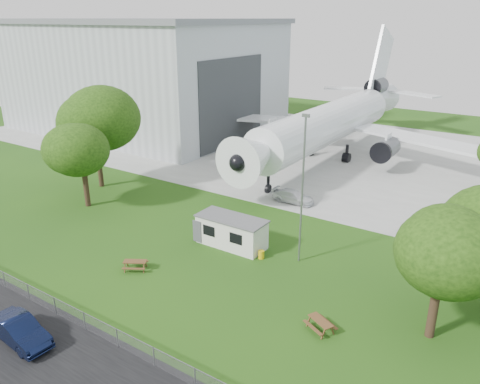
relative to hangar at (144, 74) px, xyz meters
The scene contains 15 objects.
ground 53.16m from the hangar, 43.47° to the right, with size 160.00×160.00×0.00m, color #2D5C14.
asphalt_strip 62.70m from the hangar, 52.23° to the right, with size 120.00×8.00×0.02m, color black.
concrete_apron 39.17m from the hangar, ahead, with size 120.00×46.00×0.03m, color #B7B7B2.
hangar is the anchor object (origin of this frame).
airliner 36.21m from the hangar, ahead, with size 46.36×47.73×17.69m.
site_cabin 51.01m from the hangar, 37.39° to the right, with size 6.75×2.72×2.62m.
picnic_west 53.44m from the hangar, 46.70° to the right, with size 1.80×1.50×0.76m, color brown, non-canonical shape.
picnic_east 64.21m from the hangar, 35.87° to the right, with size 1.80×1.50×0.76m, color brown, non-canonical shape.
fence 60.00m from the hangar, 50.15° to the right, with size 58.00×0.04×1.30m, color gray.
lamp_mast 55.06m from the hangar, 32.84° to the right, with size 0.16×0.16×12.00m, color slate.
tree_west_big 32.36m from the hangar, 55.17° to the right, with size 9.37×9.37×12.49m.
tree_west_small 38.65m from the hangar, 54.94° to the right, with size 6.86×6.86×9.26m.
tree_east_front 66.76m from the hangar, 30.58° to the right, with size 6.32×6.32×9.14m.
car_centre_sedan 61.39m from the hangar, 52.89° to the right, with size 1.71×4.90×1.61m, color black.
car_apron_van 44.75m from the hangar, 25.08° to the right, with size 1.87×4.61×1.34m, color white.
Camera 1 is at (23.07, -24.72, 18.74)m, focal length 35.00 mm.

